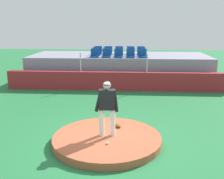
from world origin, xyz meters
TOP-DOWN VIEW (x-y plane):
  - ground_plane at (0.00, 0.00)m, footprint 60.00×60.00m
  - pitchers_mound at (0.00, 0.00)m, footprint 3.38×3.38m
  - pitcher at (0.00, 0.07)m, footprint 0.74×0.28m
  - baseball at (0.07, -0.57)m, footprint 0.07×0.07m
  - fielding_glove at (0.29, 0.75)m, footprint 0.35×0.35m
  - brick_barrier at (0.00, 6.76)m, footprint 12.31×0.40m
  - fence_post_left at (-2.02, 6.76)m, footprint 0.06×0.06m
  - fence_post_right at (1.61, 6.76)m, footprint 0.06×0.06m
  - bleacher_platform at (0.00, 9.39)m, footprint 11.10×3.99m
  - stadium_chair_0 at (-1.40, 7.95)m, footprint 0.48×0.44m
  - stadium_chair_1 at (-0.70, 7.95)m, footprint 0.48×0.44m
  - stadium_chair_2 at (0.01, 7.90)m, footprint 0.48×0.44m
  - stadium_chair_3 at (0.71, 7.93)m, footprint 0.48×0.44m
  - stadium_chair_4 at (1.40, 7.95)m, footprint 0.48×0.44m
  - stadium_chair_5 at (-1.42, 8.83)m, footprint 0.48×0.44m
  - stadium_chair_6 at (-0.73, 8.85)m, footprint 0.48×0.44m
  - stadium_chair_7 at (0.01, 8.82)m, footprint 0.48×0.44m
  - stadium_chair_8 at (0.73, 8.82)m, footprint 0.48×0.44m
  - stadium_chair_9 at (1.38, 8.81)m, footprint 0.48×0.44m
  - stadium_chair_10 at (-1.40, 9.74)m, footprint 0.48×0.44m
  - stadium_chair_11 at (-0.72, 9.70)m, footprint 0.48×0.44m
  - stadium_chair_12 at (-0.03, 9.71)m, footprint 0.48×0.44m
  - stadium_chair_13 at (0.71, 9.71)m, footprint 0.48×0.44m
  - stadium_chair_14 at (1.38, 9.73)m, footprint 0.48×0.44m

SIDE VIEW (x-z plane):
  - ground_plane at x=0.00m, z-range 0.00..0.00m
  - pitchers_mound at x=0.00m, z-range 0.00..0.22m
  - baseball at x=0.07m, z-range 0.22..0.30m
  - fielding_glove at x=0.29m, z-range 0.22..0.33m
  - brick_barrier at x=0.00m, z-range 0.00..1.03m
  - bleacher_platform at x=0.00m, z-range 0.00..1.66m
  - pitcher at x=0.00m, z-range 0.36..2.11m
  - fence_post_left at x=-2.02m, z-range 1.03..2.05m
  - fence_post_right at x=1.61m, z-range 1.03..2.05m
  - stadium_chair_0 at x=-1.40m, z-range 1.57..2.07m
  - stadium_chair_1 at x=-0.70m, z-range 1.57..2.07m
  - stadium_chair_2 at x=0.01m, z-range 1.57..2.07m
  - stadium_chair_3 at x=0.71m, z-range 1.57..2.07m
  - stadium_chair_4 at x=1.40m, z-range 1.57..2.07m
  - stadium_chair_5 at x=-1.42m, z-range 1.57..2.07m
  - stadium_chair_6 at x=-0.73m, z-range 1.57..2.07m
  - stadium_chair_7 at x=0.01m, z-range 1.57..2.07m
  - stadium_chair_8 at x=0.73m, z-range 1.57..2.07m
  - stadium_chair_9 at x=1.38m, z-range 1.57..2.07m
  - stadium_chair_10 at x=-1.40m, z-range 1.57..2.07m
  - stadium_chair_11 at x=-0.72m, z-range 1.57..2.07m
  - stadium_chair_12 at x=-0.03m, z-range 1.57..2.07m
  - stadium_chair_13 at x=0.71m, z-range 1.57..2.07m
  - stadium_chair_14 at x=1.38m, z-range 1.57..2.07m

